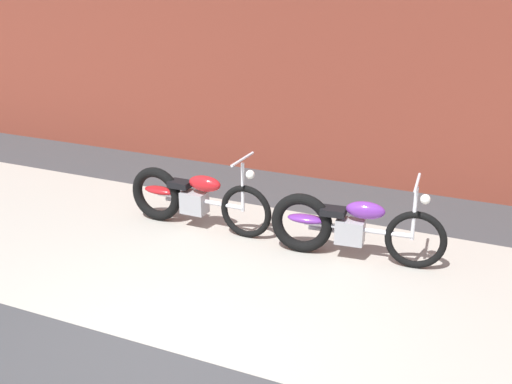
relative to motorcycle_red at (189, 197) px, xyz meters
name	(u,v)px	position (x,y,z in m)	size (l,w,h in m)	color
ground_plane	(176,353)	(1.29, -2.48, -0.40)	(80.00, 80.00, 0.00)	#38383A
sidewalk_slab	(257,269)	(1.29, -0.73, -0.40)	(36.00, 3.50, 0.01)	#9E998E
brick_building_wall	(354,27)	(1.29, 2.72, 1.92)	(36.00, 0.50, 4.64)	brown
motorcycle_red	(189,197)	(0.00, 0.00, 0.00)	(2.01, 0.58, 1.03)	black
motorcycle_purple	(344,226)	(2.07, -0.06, 0.00)	(2.01, 0.58, 1.03)	black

